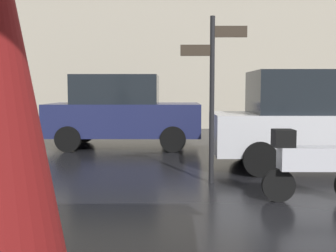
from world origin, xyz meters
The scene contains 4 objects.
parked_scooter centered at (1.53, 3.52, 0.56)m, with size 1.47×0.32×1.23m.
parked_car_left centered at (2.52, 6.03, 0.96)m, with size 4.39×1.87×1.92m.
parked_car_right centered at (-1.76, 8.99, 0.98)m, with size 4.03×2.03×1.94m.
street_signpost centered at (0.25, 4.68, 1.67)m, with size 1.08×0.08×2.74m.
Camera 1 is at (-0.40, -2.11, 1.55)m, focal length 44.07 mm.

